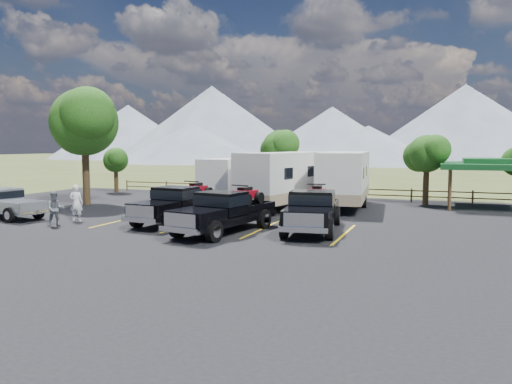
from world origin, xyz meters
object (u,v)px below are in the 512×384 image
(rig_right, at_px, (313,209))
(trailer_center, at_px, (286,179))
(trailer_right, at_px, (344,179))
(person_a, at_px, (76,203))
(pavilion, at_px, (492,165))
(rig_left, at_px, (178,203))
(rig_center, at_px, (225,210))
(trailer_left, at_px, (240,180))
(person_b, at_px, (55,209))
(pickup_silver, at_px, (4,203))
(tree_big_nw, at_px, (84,122))

(rig_right, distance_m, trailer_center, 8.20)
(trailer_right, distance_m, person_a, 16.21)
(pavilion, relative_size, trailer_center, 0.60)
(rig_left, height_order, rig_right, rig_right)
(pavilion, relative_size, trailer_right, 0.60)
(rig_center, xyz_separation_m, trailer_left, (-3.51, 10.16, 0.63))
(pavilion, height_order, trailer_left, pavilion)
(person_a, distance_m, person_b, 1.69)
(pavilion, height_order, rig_left, pavilion)
(rig_left, bearing_deg, pickup_silver, -163.38)
(trailer_right, bearing_deg, trailer_left, -179.30)
(rig_left, distance_m, pickup_silver, 9.99)
(pickup_silver, bearing_deg, rig_center, 100.84)
(pavilion, height_order, person_b, pavilion)
(rig_left, xyz_separation_m, trailer_center, (3.56, 7.42, 0.85))
(rig_center, distance_m, person_a, 8.75)
(rig_center, bearing_deg, trailer_left, 119.70)
(pickup_silver, bearing_deg, trailer_center, 135.08)
(rig_right, bearing_deg, pavilion, 48.16)
(person_a, height_order, person_b, person_a)
(rig_center, distance_m, trailer_left, 10.76)
(tree_big_nw, bearing_deg, person_b, -59.60)
(trailer_right, relative_size, pickup_silver, 1.81)
(rig_left, relative_size, trailer_center, 0.63)
(person_a, bearing_deg, tree_big_nw, -67.98)
(rig_left, distance_m, trailer_right, 11.46)
(pickup_silver, bearing_deg, pavilion, 129.71)
(pickup_silver, bearing_deg, tree_big_nw, -170.06)
(rig_center, height_order, person_a, rig_center)
(trailer_center, bearing_deg, tree_big_nw, -156.00)
(rig_center, relative_size, trailer_center, 0.65)
(tree_big_nw, height_order, rig_left, tree_big_nw)
(rig_left, bearing_deg, trailer_left, 95.07)
(trailer_center, xyz_separation_m, person_a, (-8.85, -8.94, -0.89))
(pavilion, distance_m, person_b, 26.32)
(person_a, bearing_deg, trailer_left, -131.74)
(pickup_silver, xyz_separation_m, person_b, (4.62, -1.14, 0.02))
(rig_center, xyz_separation_m, person_a, (-8.75, 0.27, -0.05))
(pavilion, height_order, person_a, pavilion)
(rig_left, xyz_separation_m, pickup_silver, (-9.77, -2.06, -0.16))
(trailer_right, height_order, person_a, trailer_right)
(trailer_left, xyz_separation_m, trailer_right, (6.97, 0.73, 0.22))
(rig_left, height_order, person_a, rig_left)
(trailer_center, distance_m, trailer_right, 3.75)
(person_a, bearing_deg, rig_left, -177.80)
(pavilion, bearing_deg, pickup_silver, -149.94)
(rig_right, height_order, trailer_left, trailer_left)
(trailer_left, distance_m, person_a, 11.21)
(trailer_left, bearing_deg, person_a, -112.40)
(trailer_right, distance_m, person_b, 17.26)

